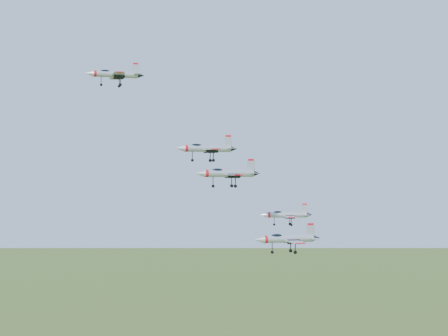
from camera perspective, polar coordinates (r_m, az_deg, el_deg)
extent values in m
cylinder|color=#A7ABB3|center=(146.07, -9.86, 8.43)|extent=(9.97, 1.46, 1.44)
cone|color=#A7ABB3|center=(145.55, -12.22, 8.46)|extent=(2.00, 1.44, 1.44)
cone|color=black|center=(146.79, -7.60, 8.38)|extent=(1.55, 1.23, 1.22)
ellipsoid|color=black|center=(145.91, -10.82, 8.65)|extent=(2.44, 1.04, 0.91)
cube|color=#A7ABB3|center=(143.00, -9.63, 8.50)|extent=(2.56, 4.88, 0.16)
cube|color=#A7ABB3|center=(149.10, -9.90, 8.14)|extent=(2.56, 4.88, 0.16)
cube|color=#A7ABB3|center=(146.85, -8.07, 8.97)|extent=(1.66, 0.14, 2.33)
cube|color=red|center=(147.06, -8.07, 9.44)|extent=(1.22, 0.16, 0.39)
cylinder|color=#A7ABB3|center=(133.05, -1.50, 1.79)|extent=(10.15, 1.65, 1.46)
cone|color=#A7ABB3|center=(131.56, -4.05, 1.82)|extent=(2.05, 1.50, 1.46)
cone|color=black|center=(134.73, 0.90, 1.76)|extent=(1.60, 1.27, 1.24)
ellipsoid|color=black|center=(132.43, -2.53, 2.04)|extent=(2.49, 1.10, 0.93)
cube|color=#A7ABB3|center=(130.07, -1.03, 1.72)|extent=(2.68, 5.00, 0.16)
cube|color=#A7ABB3|center=(136.13, -1.76, 1.62)|extent=(2.68, 5.00, 0.16)
cube|color=#A7ABB3|center=(134.42, 0.40, 2.42)|extent=(1.69, 0.17, 2.36)
cube|color=red|center=(134.48, 0.40, 2.94)|extent=(1.24, 0.18, 0.39)
cylinder|color=#A7ABB3|center=(117.88, 0.48, -0.50)|extent=(9.57, 1.51, 1.38)
cone|color=#A7ABB3|center=(116.31, -2.22, -0.50)|extent=(1.93, 1.41, 1.38)
cone|color=black|center=(119.63, 3.01, -0.50)|extent=(1.50, 1.19, 1.17)
ellipsoid|color=black|center=(117.21, -0.61, -0.25)|extent=(2.35, 1.02, 0.88)
cube|color=#A7ABB3|center=(115.11, 1.02, -0.64)|extent=(2.50, 4.70, 0.15)
cube|color=#A7ABB3|center=(120.78, 0.16, -0.62)|extent=(2.50, 4.70, 0.15)
cube|color=#A7ABB3|center=(119.24, 2.48, 0.19)|extent=(1.59, 0.15, 2.23)
cube|color=red|center=(119.26, 2.48, 0.75)|extent=(1.17, 0.16, 0.37)
cylinder|color=#A7ABB3|center=(148.39, 5.79, -4.28)|extent=(9.27, 3.35, 1.33)
cone|color=#A7ABB3|center=(147.65, 3.66, -4.30)|extent=(2.09, 1.71, 1.33)
cone|color=black|center=(149.30, 7.81, -4.25)|extent=(1.65, 1.42, 1.13)
ellipsoid|color=black|center=(148.03, 4.93, -4.09)|extent=(2.41, 1.43, 0.84)
cube|color=#A7ABB3|center=(145.62, 6.04, -4.45)|extent=(3.30, 4.91, 0.14)
cube|color=#A7ABB3|center=(151.27, 5.70, -4.30)|extent=(3.30, 4.91, 0.14)
cube|color=#A7ABB3|center=(149.01, 7.39, -3.73)|extent=(1.52, 0.46, 2.15)
cube|color=red|center=(148.94, 7.39, -3.30)|extent=(1.13, 0.39, 0.36)
cylinder|color=#A7ABB3|center=(119.84, 5.92, -6.45)|extent=(9.88, 1.64, 1.42)
cone|color=#A7ABB3|center=(117.90, 3.22, -6.55)|extent=(2.00, 1.47, 1.42)
cone|color=black|center=(121.95, 8.45, -6.34)|extent=(1.56, 1.24, 1.21)
ellipsoid|color=black|center=(118.96, 4.83, -6.24)|extent=(2.43, 1.08, 0.90)
cube|color=#A7ABB3|center=(117.10, 6.56, -6.73)|extent=(2.62, 4.87, 0.15)
cube|color=#A7ABB3|center=(122.80, 5.51, -6.43)|extent=(2.62, 4.87, 0.15)
cube|color=#A7ABB3|center=(121.34, 7.92, -5.67)|extent=(1.65, 0.17, 2.30)
cube|color=red|center=(121.23, 7.92, -5.10)|extent=(1.21, 0.18, 0.38)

